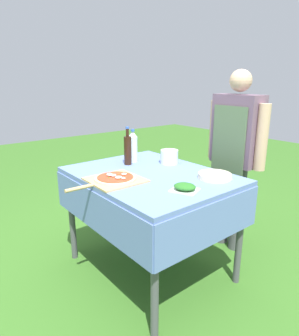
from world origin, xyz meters
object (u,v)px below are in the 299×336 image
oil_bottle (128,150)px  herb_container (185,187)px  water_bottle (133,146)px  mixing_tub (169,157)px  plate_stack (215,176)px  pizza_on_peel (114,179)px  prep_table (150,186)px  person_cook (235,148)px

oil_bottle → herb_container: (0.72, -0.08, -0.10)m
water_bottle → mixing_tub: size_ratio=1.91×
oil_bottle → mixing_tub: bearing=55.1°
herb_container → plate_stack: 0.34m
mixing_tub → oil_bottle: bearing=-124.9°
plate_stack → mixing_tub: bearing=178.3°
pizza_on_peel → water_bottle: (-0.33, 0.40, 0.12)m
pizza_on_peel → water_bottle: size_ratio=1.95×
oil_bottle → pizza_on_peel: bearing=-47.8°
prep_table → mixing_tub: size_ratio=8.37×
mixing_tub → pizza_on_peel: bearing=-81.0°
prep_table → mixing_tub: 0.35m
water_bottle → herb_container: water_bottle is taller
mixing_tub → plate_stack: bearing=-1.7°
oil_bottle → herb_container: size_ratio=1.50×
pizza_on_peel → oil_bottle: size_ratio=1.73×
prep_table → pizza_on_peel: pizza_on_peel is taller
prep_table → herb_container: herb_container is taller
pizza_on_peel → person_cook: bearing=81.8°
pizza_on_peel → mixing_tub: mixing_tub is taller
pizza_on_peel → oil_bottle: 0.44m
person_cook → water_bottle: 0.86m
oil_bottle → plate_stack: 0.73m
water_bottle → herb_container: (0.76, -0.16, -0.11)m
person_cook → herb_container: (0.25, -0.85, -0.09)m
plate_stack → prep_table: bearing=-142.9°
prep_table → herb_container: 0.43m
person_cook → water_bottle: person_cook is taller
pizza_on_peel → plate_stack: (0.39, 0.58, 0.00)m
person_cook → mixing_tub: bearing=65.7°
prep_table → person_cook: 0.84m
person_cook → pizza_on_peel: bearing=85.0°
person_cook → water_bottle: (-0.51, -0.69, 0.02)m
oil_bottle → herb_container: bearing=-6.0°
pizza_on_peel → herb_container: (0.43, 0.24, 0.01)m
plate_stack → water_bottle: bearing=-166.3°
prep_table → water_bottle: water_bottle is taller
pizza_on_peel → prep_table: bearing=87.3°
prep_table → water_bottle: bearing=163.8°
mixing_tub → prep_table: bearing=-68.9°
person_cook → water_bottle: size_ratio=5.66×
oil_bottle → herb_container: oil_bottle is taller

